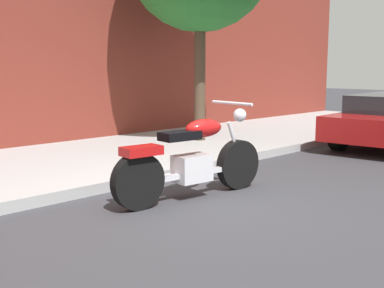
{
  "coord_description": "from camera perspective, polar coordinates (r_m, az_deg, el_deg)",
  "views": [
    {
      "loc": [
        -3.87,
        -3.66,
        1.55
      ],
      "look_at": [
        0.14,
        0.37,
        0.66
      ],
      "focal_mm": 45.61,
      "sensor_mm": 36.0,
      "label": 1
    }
  ],
  "objects": [
    {
      "name": "ground_plane",
      "position": [
        5.55,
        1.69,
        -7.31
      ],
      "size": [
        60.0,
        60.0,
        0.0
      ],
      "primitive_type": "plane",
      "color": "#38383D"
    },
    {
      "name": "motorcycle",
      "position": [
        5.79,
        -0.04,
        -1.97
      ],
      "size": [
        2.16,
        0.7,
        1.13
      ],
      "color": "black",
      "rests_on": "ground"
    },
    {
      "name": "sidewalk",
      "position": [
        7.84,
        -14.39,
        -2.26
      ],
      "size": [
        21.37,
        3.39,
        0.14
      ],
      "primitive_type": "cube",
      "color": "#A7A7A7",
      "rests_on": "ground"
    }
  ]
}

